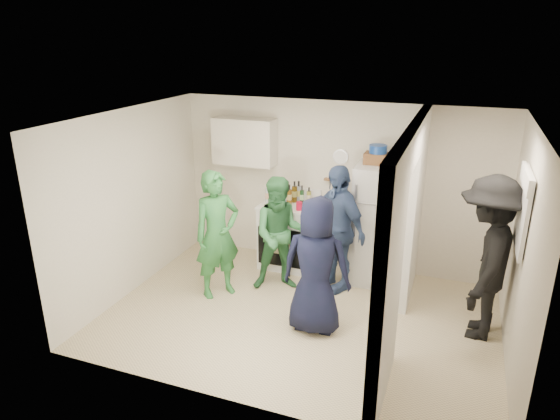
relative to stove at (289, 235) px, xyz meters
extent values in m
plane|color=beige|center=(0.63, -1.37, -0.50)|extent=(4.80, 4.80, 0.00)
plane|color=silver|center=(0.63, 0.33, 0.75)|extent=(4.80, 0.00, 4.80)
plane|color=silver|center=(0.63, -3.07, 0.75)|extent=(4.80, 0.00, 4.80)
plane|color=silver|center=(-1.77, -1.37, 0.75)|extent=(0.00, 3.40, 3.40)
plane|color=silver|center=(3.03, -1.37, 0.75)|extent=(0.00, 3.40, 3.40)
plane|color=white|center=(0.63, -1.37, 2.00)|extent=(4.80, 4.80, 0.00)
cube|color=silver|center=(1.83, -0.27, 0.75)|extent=(0.12, 1.20, 2.50)
cube|color=silver|center=(1.83, -2.47, 0.75)|extent=(0.12, 1.20, 2.50)
cube|color=silver|center=(1.83, -1.37, 1.80)|extent=(0.12, 1.00, 0.40)
cube|color=white|center=(0.00, 0.00, 0.00)|extent=(0.83, 0.69, 0.99)
cube|color=silver|center=(-0.77, 0.15, 1.35)|extent=(0.95, 0.34, 0.70)
cube|color=silver|center=(1.36, -0.03, 0.36)|extent=(0.71, 0.69, 1.72)
cube|color=brown|center=(1.26, 0.02, 1.30)|extent=(0.35, 0.25, 0.15)
cylinder|color=navy|center=(1.26, 0.02, 1.43)|extent=(0.24, 0.24, 0.11)
cylinder|color=yellow|center=(1.58, -0.13, 1.35)|extent=(0.09, 0.09, 0.25)
cylinder|color=white|center=(0.68, 0.31, 1.20)|extent=(0.22, 0.02, 0.22)
cube|color=olive|center=(0.63, 0.28, 0.85)|extent=(0.35, 0.08, 0.03)
cube|color=black|center=(3.01, -1.17, 1.15)|extent=(0.03, 0.70, 0.80)
cube|color=white|center=(2.99, -1.17, 1.15)|extent=(0.04, 0.76, 0.86)
cube|color=white|center=(2.97, -1.17, 1.50)|extent=(0.04, 0.82, 0.18)
cylinder|color=#FFAE15|center=(-0.12, -0.22, 0.62)|extent=(0.09, 0.09, 0.25)
cylinder|color=red|center=(0.22, -0.20, 0.56)|extent=(0.09, 0.09, 0.12)
imported|color=#317C33|center=(-0.60, -1.18, 0.38)|extent=(0.72, 0.76, 1.75)
imported|color=#347744|center=(0.13, -0.72, 0.31)|extent=(0.96, 0.87, 1.61)
imported|color=#374678|center=(0.85, -0.44, 0.39)|extent=(1.10, 0.96, 1.78)
imported|color=black|center=(0.88, -1.57, 0.34)|extent=(0.84, 0.57, 1.68)
imported|color=black|center=(2.73, -0.97, 0.48)|extent=(0.89, 1.35, 1.95)
cylinder|color=brown|center=(-0.30, 0.10, 0.64)|extent=(0.07, 0.07, 0.28)
cylinder|color=#1B511E|center=(-0.17, -0.08, 0.64)|extent=(0.07, 0.07, 0.29)
cylinder|color=#B7BDC6|center=(-0.10, 0.14, 0.62)|extent=(0.07, 0.07, 0.25)
cylinder|color=brown|center=(0.01, -0.04, 0.65)|extent=(0.08, 0.08, 0.31)
cylinder|color=#959EA5|center=(0.08, 0.19, 0.65)|extent=(0.08, 0.08, 0.31)
cylinder|color=#143819|center=(0.18, 0.04, 0.64)|extent=(0.06, 0.06, 0.30)
cylinder|color=olive|center=(0.26, 0.13, 0.62)|extent=(0.07, 0.07, 0.25)
cylinder|color=#ACB5B8|center=(-0.31, -0.11, 0.66)|extent=(0.06, 0.06, 0.33)
cylinder|color=#5B440F|center=(0.04, 0.12, 0.66)|extent=(0.08, 0.08, 0.32)
camera|label=1|loc=(2.32, -6.62, 2.92)|focal=32.00mm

